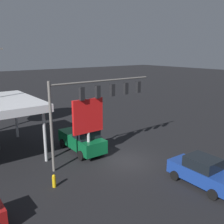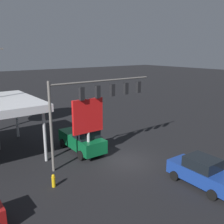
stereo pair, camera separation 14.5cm
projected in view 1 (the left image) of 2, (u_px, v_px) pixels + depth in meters
ground_plane at (127, 161)px, 20.04m from camera, size 200.00×200.00×0.00m
traffic_signal_assembly at (98, 97)px, 19.52m from camera, size 9.30×0.43×6.62m
price_sign at (88, 118)px, 19.55m from camera, size 2.66×0.27×5.00m
pickup_parked at (82, 139)px, 21.66m from camera, size 2.37×5.25×2.40m
sedan_far at (202, 171)px, 16.25m from camera, size 2.15×4.44×1.93m
fire_hydrant at (54, 181)px, 16.09m from camera, size 0.24×0.24×0.88m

